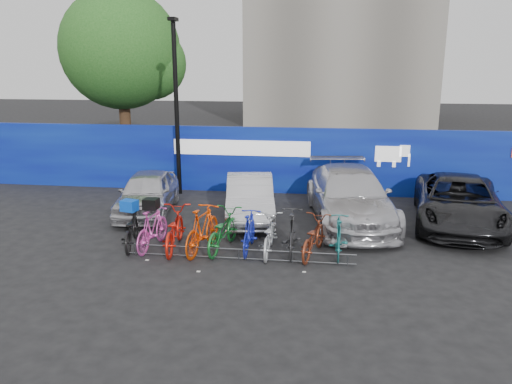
% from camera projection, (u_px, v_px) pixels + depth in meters
% --- Properties ---
extents(ground, '(100.00, 100.00, 0.00)m').
position_uv_depth(ground, '(243.00, 251.00, 12.64)').
color(ground, black).
rests_on(ground, ground).
extents(hoarding, '(22.00, 0.18, 2.40)m').
position_uv_depth(hoarding, '(269.00, 160.00, 18.09)').
color(hoarding, '#090C7E').
rests_on(hoarding, ground).
extents(tree, '(5.40, 5.20, 7.80)m').
position_uv_depth(tree, '(126.00, 52.00, 21.89)').
color(tree, '#382314').
rests_on(tree, ground).
extents(lamppost, '(0.25, 0.50, 6.11)m').
position_uv_depth(lamppost, '(176.00, 103.00, 17.41)').
color(lamppost, black).
rests_on(lamppost, ground).
extents(bike_rack, '(5.60, 0.03, 0.30)m').
position_uv_depth(bike_rack, '(239.00, 254.00, 12.03)').
color(bike_rack, '#595B60').
rests_on(bike_rack, ground).
extents(car_0, '(2.03, 4.06, 1.33)m').
position_uv_depth(car_0, '(148.00, 193.00, 15.71)').
color(car_0, '#BABABF').
rests_on(car_0, ground).
extents(car_1, '(1.98, 4.12, 1.30)m').
position_uv_depth(car_1, '(250.00, 198.00, 15.16)').
color(car_1, '#B5B5BA').
rests_on(car_1, ground).
extents(car_2, '(2.90, 5.66, 1.57)m').
position_uv_depth(car_2, '(350.00, 196.00, 14.87)').
color(car_2, silver).
rests_on(car_2, ground).
extents(car_3, '(3.12, 5.41, 1.42)m').
position_uv_depth(car_3, '(458.00, 202.00, 14.50)').
color(car_3, black).
rests_on(car_3, ground).
extents(bike_0, '(1.03, 1.93, 0.96)m').
position_uv_depth(bike_0, '(131.00, 229.00, 12.86)').
color(bike_0, black).
rests_on(bike_0, ground).
extents(bike_1, '(0.70, 1.81, 1.06)m').
position_uv_depth(bike_1, '(152.00, 229.00, 12.72)').
color(bike_1, '#E049B4').
rests_on(bike_1, ground).
extents(bike_2, '(0.91, 2.09, 1.07)m').
position_uv_depth(bike_2, '(174.00, 230.00, 12.64)').
color(bike_2, red).
rests_on(bike_2, ground).
extents(bike_3, '(0.91, 2.03, 1.18)m').
position_uv_depth(bike_3, '(202.00, 229.00, 12.48)').
color(bike_3, '#EA4106').
rests_on(bike_3, ground).
extents(bike_4, '(1.00, 2.04, 1.02)m').
position_uv_depth(bike_4, '(223.00, 231.00, 12.63)').
color(bike_4, '#146B26').
rests_on(bike_4, ground).
extents(bike_5, '(0.51, 1.72, 1.03)m').
position_uv_depth(bike_5, '(249.00, 232.00, 12.52)').
color(bike_5, '#1723AD').
rests_on(bike_5, ground).
extents(bike_6, '(0.63, 1.80, 0.95)m').
position_uv_depth(bike_6, '(268.00, 235.00, 12.38)').
color(bike_6, '#B2B7BA').
rests_on(bike_6, ground).
extents(bike_7, '(0.59, 1.86, 1.11)m').
position_uv_depth(bike_7, '(292.00, 232.00, 12.40)').
color(bike_7, '#252527').
rests_on(bike_7, ground).
extents(bike_8, '(1.07, 1.93, 0.96)m').
position_uv_depth(bike_8, '(313.00, 237.00, 12.24)').
color(bike_8, maroon).
rests_on(bike_8, ground).
extents(bike_9, '(0.50, 1.67, 1.00)m').
position_uv_depth(bike_9, '(338.00, 236.00, 12.25)').
color(bike_9, '#176869').
rests_on(bike_9, ground).
extents(cargo_crate, '(0.45, 0.38, 0.28)m').
position_uv_depth(cargo_crate, '(129.00, 206.00, 12.70)').
color(cargo_crate, '#0943C3').
rests_on(cargo_crate, bike_0).
extents(cargo_topcase, '(0.38, 0.34, 0.26)m').
position_uv_depth(cargo_topcase, '(151.00, 204.00, 12.55)').
color(cargo_topcase, black).
rests_on(cargo_topcase, bike_1).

